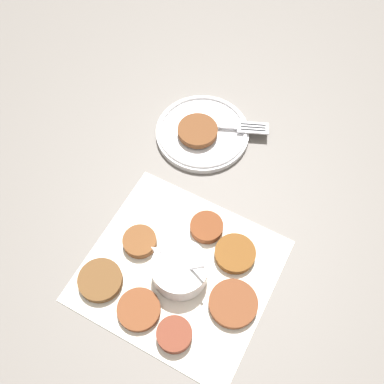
# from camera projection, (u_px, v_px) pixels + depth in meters

# --- Properties ---
(ground_plane) EXTENTS (4.00, 4.00, 0.00)m
(ground_plane) POSITION_uv_depth(u_px,v_px,m) (188.00, 265.00, 0.81)
(ground_plane) COLOR #605B56
(napkin) EXTENTS (0.36, 0.34, 0.00)m
(napkin) POSITION_uv_depth(u_px,v_px,m) (180.00, 270.00, 0.81)
(napkin) COLOR silver
(napkin) RESTS_ON ground_plane
(sauce_bowl) EXTENTS (0.11, 0.10, 0.09)m
(sauce_bowl) POSITION_uv_depth(u_px,v_px,m) (178.00, 269.00, 0.78)
(sauce_bowl) COLOR silver
(sauce_bowl) RESTS_ON napkin
(fritter_0) EXTENTS (0.06, 0.06, 0.02)m
(fritter_0) POSITION_uv_depth(u_px,v_px,m) (140.00, 242.00, 0.82)
(fritter_0) COLOR brown
(fritter_0) RESTS_ON napkin
(fritter_1) EXTENTS (0.08, 0.08, 0.02)m
(fritter_1) POSITION_uv_depth(u_px,v_px,m) (100.00, 280.00, 0.79)
(fritter_1) COLOR brown
(fritter_1) RESTS_ON napkin
(fritter_2) EXTENTS (0.08, 0.08, 0.01)m
(fritter_2) POSITION_uv_depth(u_px,v_px,m) (233.00, 304.00, 0.77)
(fritter_2) COLOR brown
(fritter_2) RESTS_ON napkin
(fritter_3) EXTENTS (0.06, 0.06, 0.02)m
(fritter_3) POSITION_uv_depth(u_px,v_px,m) (207.00, 227.00, 0.84)
(fritter_3) COLOR brown
(fritter_3) RESTS_ON napkin
(fritter_4) EXTENTS (0.07, 0.07, 0.01)m
(fritter_4) POSITION_uv_depth(u_px,v_px,m) (235.00, 254.00, 0.81)
(fritter_4) COLOR brown
(fritter_4) RESTS_ON napkin
(fritter_5) EXTENTS (0.06, 0.06, 0.02)m
(fritter_5) POSITION_uv_depth(u_px,v_px,m) (174.00, 335.00, 0.74)
(fritter_5) COLOR brown
(fritter_5) RESTS_ON napkin
(fritter_6) EXTENTS (0.07, 0.07, 0.01)m
(fritter_6) POSITION_uv_depth(u_px,v_px,m) (139.00, 309.00, 0.76)
(fritter_6) COLOR brown
(fritter_6) RESTS_ON napkin
(serving_plate) EXTENTS (0.20, 0.20, 0.02)m
(serving_plate) POSITION_uv_depth(u_px,v_px,m) (202.00, 132.00, 0.95)
(serving_plate) COLOR silver
(serving_plate) RESTS_ON ground_plane
(fritter_on_plate) EXTENTS (0.08, 0.08, 0.01)m
(fritter_on_plate) POSITION_uv_depth(u_px,v_px,m) (198.00, 131.00, 0.93)
(fritter_on_plate) COLOR brown
(fritter_on_plate) RESTS_ON serving_plate
(fork) EXTENTS (0.16, 0.11, 0.00)m
(fork) POSITION_uv_depth(u_px,v_px,m) (237.00, 127.00, 0.94)
(fork) COLOR silver
(fork) RESTS_ON serving_plate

